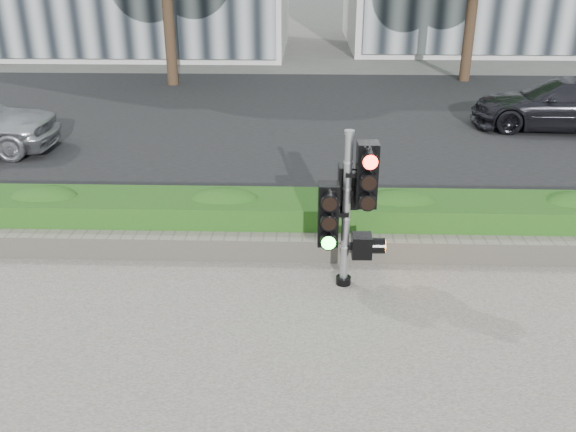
{
  "coord_description": "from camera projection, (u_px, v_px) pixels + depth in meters",
  "views": [
    {
      "loc": [
        0.05,
        -6.06,
        4.17
      ],
      "look_at": [
        -0.17,
        0.6,
        1.27
      ],
      "focal_mm": 38.0,
      "sensor_mm": 36.0,
      "label": 1
    }
  ],
  "objects": [
    {
      "name": "road",
      "position": [
        305.0,
        119.0,
        16.37
      ],
      "size": [
        60.0,
        13.0,
        0.02
      ],
      "primitive_type": "cube",
      "color": "black",
      "rests_on": "ground"
    },
    {
      "name": "stone_wall",
      "position": [
        302.0,
        248.0,
        8.88
      ],
      "size": [
        12.0,
        0.32,
        0.34
      ],
      "primitive_type": "cube",
      "color": "gray",
      "rests_on": "sidewalk"
    },
    {
      "name": "car_dark",
      "position": [
        563.0,
        104.0,
        15.23
      ],
      "size": [
        4.56,
        2.28,
        1.27
      ],
      "primitive_type": "imported",
      "rotation": [
        0.0,
        0.0,
        -1.69
      ],
      "color": "black",
      "rests_on": "road"
    },
    {
      "name": "traffic_signal",
      "position": [
        349.0,
        202.0,
        7.81
      ],
      "size": [
        0.74,
        0.54,
        2.14
      ],
      "rotation": [
        0.0,
        0.0,
        0.01
      ],
      "color": "black",
      "rests_on": "sidewalk"
    },
    {
      "name": "hedge",
      "position": [
        303.0,
        219.0,
        9.4
      ],
      "size": [
        12.0,
        1.0,
        0.68
      ],
      "primitive_type": "cube",
      "color": "#357724",
      "rests_on": "sidewalk"
    },
    {
      "name": "curb",
      "position": [
        303.0,
        221.0,
        10.08
      ],
      "size": [
        60.0,
        0.25,
        0.12
      ],
      "primitive_type": "cube",
      "color": "gray",
      "rests_on": "ground"
    },
    {
      "name": "ground",
      "position": [
        300.0,
        334.0,
        7.22
      ],
      "size": [
        120.0,
        120.0,
        0.0
      ],
      "primitive_type": "plane",
      "color": "#51514C",
      "rests_on": "ground"
    }
  ]
}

